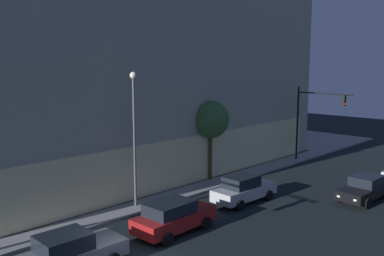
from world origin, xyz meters
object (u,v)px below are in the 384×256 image
at_px(street_lamp_sidewalk, 134,123).
at_px(car_red, 173,216).
at_px(car_silver, 244,189).
at_px(modern_building, 96,58).
at_px(traffic_light_far_corner, 313,112).
at_px(sidewalk_tree, 211,120).
at_px(car_black, 365,188).
at_px(car_grey, 70,252).

relative_size(street_lamp_sidewalk, car_red, 1.74).
bearing_deg(street_lamp_sidewalk, car_silver, -37.25).
xyz_separation_m(modern_building, car_silver, (-0.83, -17.63, -8.45)).
bearing_deg(modern_building, car_red, -112.30).
xyz_separation_m(traffic_light_far_corner, sidewalk_tree, (-10.85, 2.55, 0.10)).
height_order(car_silver, car_black, car_silver).
height_order(sidewalk_tree, car_red, sidewalk_tree).
distance_m(street_lamp_sidewalk, car_red, 6.42).
relative_size(street_lamp_sidewalk, sidewalk_tree, 1.37).
relative_size(modern_building, car_red, 7.05).
bearing_deg(traffic_light_far_corner, car_silver, -169.75).
bearing_deg(traffic_light_far_corner, car_red, -171.95).
xyz_separation_m(modern_building, traffic_light_far_corner, (12.36, -15.25, -4.74)).
xyz_separation_m(modern_building, car_red, (-7.40, -18.04, -8.44)).
distance_m(street_lamp_sidewalk, car_silver, 8.15).
relative_size(traffic_light_far_corner, car_silver, 1.40).
bearing_deg(car_grey, street_lamp_sidewalk, 32.11).
bearing_deg(car_red, car_grey, 178.79).
xyz_separation_m(car_red, car_black, (12.39, -5.00, -0.08)).
bearing_deg(sidewalk_tree, car_black, -71.38).
height_order(traffic_light_far_corner, sidewalk_tree, traffic_light_far_corner).
xyz_separation_m(street_lamp_sidewalk, sidewalk_tree, (7.79, 0.79, -0.58)).
bearing_deg(car_grey, sidewalk_tree, 19.36).
relative_size(modern_building, car_grey, 7.01).
bearing_deg(sidewalk_tree, car_red, -149.03).
distance_m(traffic_light_far_corner, car_red, 20.29).
bearing_deg(car_black, traffic_light_far_corner, 46.62).
bearing_deg(car_silver, traffic_light_far_corner, 10.25).
xyz_separation_m(car_grey, car_black, (18.35, -5.12, -0.03)).
distance_m(traffic_light_far_corner, car_black, 11.37).
xyz_separation_m(street_lamp_sidewalk, car_red, (-1.11, -4.56, -4.38)).
distance_m(sidewalk_tree, car_red, 11.06).
distance_m(street_lamp_sidewalk, car_black, 15.44).
relative_size(modern_building, traffic_light_far_corner, 4.99).
xyz_separation_m(traffic_light_far_corner, car_red, (-19.76, -2.79, -3.70)).
relative_size(street_lamp_sidewalk, car_black, 1.71).
distance_m(modern_building, car_silver, 19.57).
relative_size(street_lamp_sidewalk, car_grey, 1.73).
height_order(modern_building, car_grey, modern_building).
distance_m(street_lamp_sidewalk, car_grey, 9.45).
relative_size(modern_building, street_lamp_sidewalk, 4.05).
relative_size(street_lamp_sidewalk, car_silver, 1.73).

